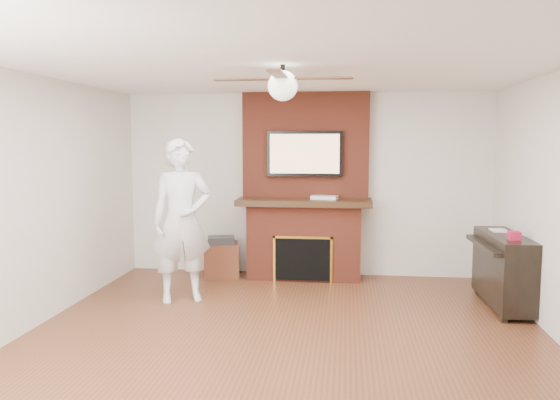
# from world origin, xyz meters

# --- Properties ---
(room_shell) EXTENTS (5.36, 5.86, 2.86)m
(room_shell) POSITION_xyz_m (0.00, 0.00, 1.25)
(room_shell) COLOR #522B18
(room_shell) RESTS_ON ground
(fireplace) EXTENTS (1.78, 0.64, 2.50)m
(fireplace) POSITION_xyz_m (0.00, 2.55, 1.00)
(fireplace) COLOR maroon
(fireplace) RESTS_ON ground
(tv) EXTENTS (1.00, 0.08, 0.60)m
(tv) POSITION_xyz_m (0.00, 2.50, 1.68)
(tv) COLOR black
(tv) RESTS_ON fireplace
(ceiling_fan) EXTENTS (1.21, 1.21, 0.31)m
(ceiling_fan) POSITION_xyz_m (-0.00, 0.00, 2.33)
(ceiling_fan) COLOR black
(ceiling_fan) RESTS_ON room_shell
(person) EXTENTS (0.81, 0.70, 1.87)m
(person) POSITION_xyz_m (-1.31, 1.26, 0.94)
(person) COLOR silver
(person) RESTS_ON ground
(side_table) EXTENTS (0.57, 0.57, 0.54)m
(side_table) POSITION_xyz_m (-1.15, 2.48, 0.25)
(side_table) COLOR #5A2B19
(side_table) RESTS_ON ground
(piano) EXTENTS (0.49, 1.26, 0.91)m
(piano) POSITION_xyz_m (2.30, 1.47, 0.44)
(piano) COLOR black
(piano) RESTS_ON ground
(cable_box) EXTENTS (0.37, 0.25, 0.05)m
(cable_box) POSITION_xyz_m (0.27, 2.45, 1.10)
(cable_box) COLOR silver
(cable_box) RESTS_ON fireplace
(candle_orange) EXTENTS (0.07, 0.07, 0.13)m
(candle_orange) POSITION_xyz_m (-0.20, 2.37, 0.07)
(candle_orange) COLOR red
(candle_orange) RESTS_ON ground
(candle_green) EXTENTS (0.07, 0.07, 0.09)m
(candle_green) POSITION_xyz_m (-0.12, 2.38, 0.05)
(candle_green) COLOR #598736
(candle_green) RESTS_ON ground
(candle_cream) EXTENTS (0.08, 0.08, 0.10)m
(candle_cream) POSITION_xyz_m (0.06, 2.30, 0.05)
(candle_cream) COLOR beige
(candle_cream) RESTS_ON ground
(candle_blue) EXTENTS (0.05, 0.05, 0.07)m
(candle_blue) POSITION_xyz_m (0.25, 2.32, 0.03)
(candle_blue) COLOR #2D5289
(candle_blue) RESTS_ON ground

